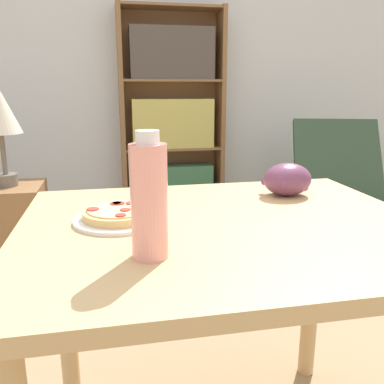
{
  "coord_description": "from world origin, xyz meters",
  "views": [
    {
      "loc": [
        -0.25,
        -0.99,
        1.1
      ],
      "look_at": [
        -0.05,
        0.02,
        0.83
      ],
      "focal_mm": 38.0,
      "sensor_mm": 36.0,
      "label": 1
    }
  ],
  "objects_px": {
    "grape_bunch": "(287,180)",
    "lounge_chair_far": "(340,212)",
    "pizza_on_plate": "(119,215)",
    "side_table": "(14,241)",
    "potted_plant_floor": "(324,178)",
    "bookshelf": "(172,121)",
    "drink_bottle": "(149,200)"
  },
  "relations": [
    {
      "from": "grape_bunch",
      "to": "lounge_chair_far",
      "type": "height_order",
      "value": "lounge_chair_far"
    },
    {
      "from": "grape_bunch",
      "to": "pizza_on_plate",
      "type": "bearing_deg",
      "value": -163.16
    },
    {
      "from": "side_table",
      "to": "potted_plant_floor",
      "type": "relative_size",
      "value": 0.94
    },
    {
      "from": "bookshelf",
      "to": "side_table",
      "type": "height_order",
      "value": "bookshelf"
    },
    {
      "from": "drink_bottle",
      "to": "lounge_chair_far",
      "type": "distance_m",
      "value": 2.24
    },
    {
      "from": "side_table",
      "to": "bookshelf",
      "type": "bearing_deg",
      "value": 50.65
    },
    {
      "from": "bookshelf",
      "to": "potted_plant_floor",
      "type": "xyz_separation_m",
      "value": [
        1.27,
        -0.33,
        -0.48
      ]
    },
    {
      "from": "pizza_on_plate",
      "to": "grape_bunch",
      "type": "xyz_separation_m",
      "value": [
        0.52,
        0.16,
        0.03
      ]
    },
    {
      "from": "grape_bunch",
      "to": "bookshelf",
      "type": "xyz_separation_m",
      "value": [
        -0.01,
        2.32,
        -0.0
      ]
    },
    {
      "from": "pizza_on_plate",
      "to": "lounge_chair_far",
      "type": "distance_m",
      "value": 2.09
    },
    {
      "from": "lounge_chair_far",
      "to": "potted_plant_floor",
      "type": "bearing_deg",
      "value": 85.91
    },
    {
      "from": "grape_bunch",
      "to": "drink_bottle",
      "type": "bearing_deg",
      "value": -139.7
    },
    {
      "from": "grape_bunch",
      "to": "bookshelf",
      "type": "distance_m",
      "value": 2.32
    },
    {
      "from": "lounge_chair_far",
      "to": "drink_bottle",
      "type": "bearing_deg",
      "value": -113.95
    },
    {
      "from": "drink_bottle",
      "to": "bookshelf",
      "type": "relative_size",
      "value": 0.14
    },
    {
      "from": "drink_bottle",
      "to": "lounge_chair_far",
      "type": "bearing_deg",
      "value": 48.68
    },
    {
      "from": "bookshelf",
      "to": "potted_plant_floor",
      "type": "relative_size",
      "value": 2.69
    },
    {
      "from": "side_table",
      "to": "grape_bunch",
      "type": "bearing_deg",
      "value": -44.27
    },
    {
      "from": "drink_bottle",
      "to": "bookshelf",
      "type": "bearing_deg",
      "value": 80.5
    },
    {
      "from": "pizza_on_plate",
      "to": "bookshelf",
      "type": "relative_size",
      "value": 0.13
    },
    {
      "from": "grape_bunch",
      "to": "side_table",
      "type": "bearing_deg",
      "value": 135.73
    },
    {
      "from": "lounge_chair_far",
      "to": "potted_plant_floor",
      "type": "xyz_separation_m",
      "value": [
        0.3,
        0.77,
        0.05
      ]
    },
    {
      "from": "pizza_on_plate",
      "to": "side_table",
      "type": "bearing_deg",
      "value": 114.64
    },
    {
      "from": "potted_plant_floor",
      "to": "lounge_chair_far",
      "type": "bearing_deg",
      "value": -111.45
    },
    {
      "from": "drink_bottle",
      "to": "pizza_on_plate",
      "type": "bearing_deg",
      "value": 103.31
    },
    {
      "from": "pizza_on_plate",
      "to": "potted_plant_floor",
      "type": "relative_size",
      "value": 0.35
    },
    {
      "from": "pizza_on_plate",
      "to": "grape_bunch",
      "type": "height_order",
      "value": "grape_bunch"
    },
    {
      "from": "grape_bunch",
      "to": "drink_bottle",
      "type": "height_order",
      "value": "drink_bottle"
    },
    {
      "from": "lounge_chair_far",
      "to": "potted_plant_floor",
      "type": "height_order",
      "value": "lounge_chair_far"
    },
    {
      "from": "pizza_on_plate",
      "to": "lounge_chair_far",
      "type": "bearing_deg",
      "value": 43.12
    },
    {
      "from": "pizza_on_plate",
      "to": "bookshelf",
      "type": "height_order",
      "value": "bookshelf"
    },
    {
      "from": "drink_bottle",
      "to": "bookshelf",
      "type": "height_order",
      "value": "bookshelf"
    }
  ]
}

